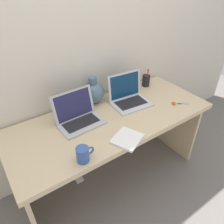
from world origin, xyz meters
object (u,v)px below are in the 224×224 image
notebook_stack (127,139)px  pen_cup (146,80)px  laptop_right (128,95)px  power_brick (79,179)px  scissors (177,104)px  laptop_left (77,115)px  coffee_mug (83,154)px  green_vase (93,92)px

notebook_stack → pen_cup: pen_cup is taller
laptop_right → power_brick: 0.94m
scissors → power_brick: 1.15m
scissors → laptop_right: bearing=139.8°
power_brick → laptop_left: bearing=-43.9°
coffee_mug → green_vase: bearing=53.8°
green_vase → coffee_mug: (-0.40, -0.55, -0.05)m
laptop_right → scissors: (0.32, -0.27, -0.06)m
coffee_mug → scissors: 0.98m
laptop_right → coffee_mug: (-0.65, -0.38, -0.01)m
coffee_mug → power_brick: 0.87m
pen_cup → green_vase: bearing=176.6°
notebook_stack → pen_cup: 0.83m
green_vase → scissors: bearing=-37.6°
green_vase → power_brick: (-0.29, -0.13, -0.80)m
notebook_stack → pen_cup: (0.64, 0.52, 0.05)m
notebook_stack → power_brick: notebook_stack is taller
pen_cup → coffee_mug: bearing=-152.2°
notebook_stack → green_vase: bearing=83.4°
notebook_stack → coffee_mug: size_ratio=1.64×
green_vase → notebook_stack: (-0.06, -0.56, -0.09)m
laptop_right → notebook_stack: 0.50m
notebook_stack → coffee_mug: coffee_mug is taller
laptop_right → laptop_left: bearing=-179.1°
coffee_mug → scissors: coffee_mug is taller
coffee_mug → power_brick: size_ratio=1.72×
coffee_mug → laptop_left: bearing=67.2°
coffee_mug → scissors: bearing=6.4°
notebook_stack → scissors: size_ratio=1.44×
notebook_stack → scissors: notebook_stack is taller
pen_cup → scissors: 0.41m
laptop_left → green_vase: 0.30m
laptop_left → coffee_mug: size_ratio=2.80×
coffee_mug → pen_cup: bearing=27.8°
notebook_stack → scissors: 0.65m
laptop_left → notebook_stack: 0.43m
notebook_stack → coffee_mug: (-0.34, 0.01, 0.04)m
green_vase → pen_cup: 0.58m
coffee_mug → laptop_right: bearing=30.5°
laptop_right → pen_cup: size_ratio=1.86×
laptop_right → power_brick: bearing=176.5°
pen_cup → scissors: bearing=-90.6°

